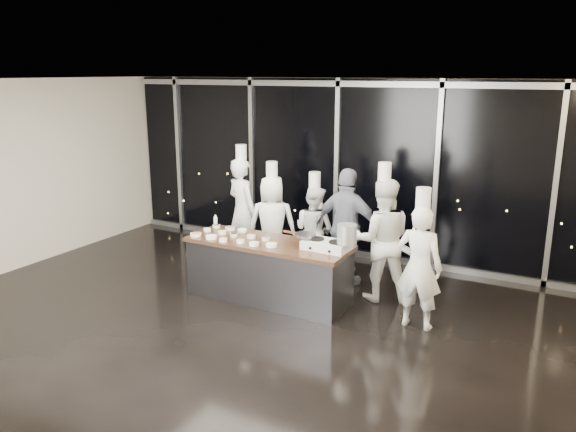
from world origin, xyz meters
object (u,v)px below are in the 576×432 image
(chef_left, at_px, (272,224))
(chef_right, at_px, (382,239))
(chef_side, at_px, (419,266))
(stove, at_px, (326,245))
(demo_counter, at_px, (269,270))
(chef_far_left, at_px, (242,210))
(stock_pot, at_px, (347,234))
(guest, at_px, (347,228))
(frying_pan, at_px, (305,235))
(chef_center, at_px, (314,229))

(chef_left, height_order, chef_right, chef_right)
(chef_left, xyz_separation_m, chef_side, (2.75, -0.96, 0.01))
(stove, bearing_deg, demo_counter, -174.01)
(demo_counter, height_order, stove, stove)
(stove, distance_m, chef_far_left, 2.45)
(stock_pot, relative_size, guest, 0.14)
(frying_pan, bearing_deg, guest, 80.19)
(stove, distance_m, chef_right, 0.93)
(chef_far_left, bearing_deg, stove, 173.87)
(stock_pot, distance_m, chef_left, 2.08)
(guest, bearing_deg, chef_center, -17.15)
(stove, bearing_deg, chef_far_left, 153.46)
(chef_left, height_order, guest, chef_left)
(stock_pot, xyz_separation_m, chef_side, (0.98, 0.09, -0.32))
(frying_pan, height_order, chef_center, chef_center)
(chef_right, bearing_deg, frying_pan, 16.49)
(chef_center, bearing_deg, chef_left, 33.68)
(stove, xyz_separation_m, chef_far_left, (-2.15, 1.19, -0.01))
(chef_left, distance_m, chef_right, 2.02)
(stove, xyz_separation_m, chef_right, (0.55, 0.75, -0.04))
(stove, distance_m, chef_left, 1.78)
(stove, relative_size, chef_left, 0.35)
(chef_left, bearing_deg, demo_counter, 92.20)
(guest, height_order, chef_right, chef_right)
(chef_left, relative_size, chef_center, 1.09)
(chef_center, bearing_deg, guest, 170.94)
(frying_pan, height_order, chef_side, chef_side)
(demo_counter, xyz_separation_m, stock_pot, (1.22, 0.03, 0.72))
(stock_pot, bearing_deg, chef_left, 149.19)
(demo_counter, relative_size, chef_far_left, 1.17)
(demo_counter, xyz_separation_m, frying_pan, (0.57, 0.05, 0.61))
(stock_pot, bearing_deg, chef_right, 73.08)
(chef_right, distance_m, chef_side, 1.02)
(chef_side, bearing_deg, chef_left, -17.77)
(chef_far_left, xyz_separation_m, guest, (2.04, -0.16, -0.01))
(chef_far_left, bearing_deg, demo_counter, 157.82)
(frying_pan, height_order, guest, guest)
(demo_counter, bearing_deg, chef_right, 29.04)
(chef_center, relative_size, guest, 0.92)
(frying_pan, relative_size, guest, 0.27)
(demo_counter, distance_m, chef_far_left, 1.83)
(stove, height_order, chef_far_left, chef_far_left)
(guest, bearing_deg, frying_pan, 81.23)
(chef_left, height_order, chef_center, chef_left)
(stove, bearing_deg, guest, 98.34)
(guest, bearing_deg, demo_counter, 57.12)
(stock_pot, relative_size, chef_side, 0.14)
(chef_side, bearing_deg, guest, -32.96)
(stove, bearing_deg, frying_pan, -177.48)
(demo_counter, distance_m, chef_side, 2.24)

